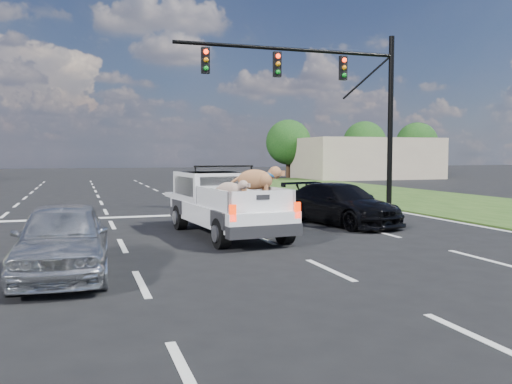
{
  "coord_description": "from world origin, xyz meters",
  "views": [
    {
      "loc": [
        -2.72,
        -9.13,
        2.18
      ],
      "look_at": [
        0.95,
        2.0,
        1.36
      ],
      "focal_mm": 38.0,
      "sensor_mm": 36.0,
      "label": 1
    }
  ],
  "objects_px": {
    "silver_sedan": "(62,239)",
    "pickup_truck": "(225,202)",
    "black_coupe": "(341,204)",
    "traffic_signal": "(338,90)"
  },
  "relations": [
    {
      "from": "silver_sedan",
      "to": "pickup_truck",
      "type": "bearing_deg",
      "value": 46.36
    },
    {
      "from": "pickup_truck",
      "to": "black_coupe",
      "type": "height_order",
      "value": "pickup_truck"
    },
    {
      "from": "black_coupe",
      "to": "silver_sedan",
      "type": "bearing_deg",
      "value": -162.09
    },
    {
      "from": "silver_sedan",
      "to": "black_coupe",
      "type": "distance_m",
      "value": 9.36
    },
    {
      "from": "pickup_truck",
      "to": "silver_sedan",
      "type": "relative_size",
      "value": 1.32
    },
    {
      "from": "pickup_truck",
      "to": "silver_sedan",
      "type": "bearing_deg",
      "value": -141.82
    },
    {
      "from": "traffic_signal",
      "to": "silver_sedan",
      "type": "bearing_deg",
      "value": -137.28
    },
    {
      "from": "traffic_signal",
      "to": "black_coupe",
      "type": "height_order",
      "value": "traffic_signal"
    },
    {
      "from": "traffic_signal",
      "to": "silver_sedan",
      "type": "height_order",
      "value": "traffic_signal"
    },
    {
      "from": "traffic_signal",
      "to": "pickup_truck",
      "type": "height_order",
      "value": "traffic_signal"
    }
  ]
}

